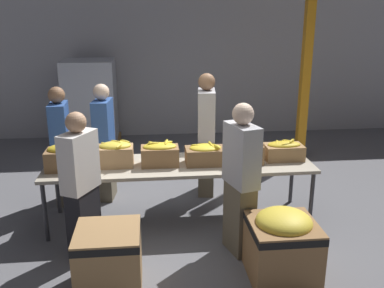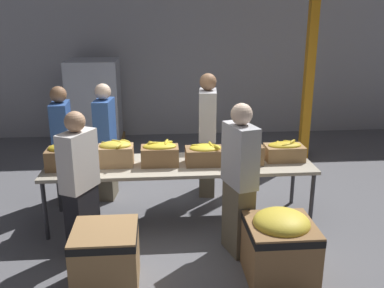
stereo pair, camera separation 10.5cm
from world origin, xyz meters
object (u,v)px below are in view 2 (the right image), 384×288
Objects in this scene: banana_box_3 at (205,154)px; banana_box_5 at (284,151)px; volunteer_3 at (106,143)px; donation_bin_0 at (106,256)px; support_pillar at (312,43)px; volunteer_1 at (80,185)px; volunteer_2 at (239,181)px; banana_box_4 at (244,152)px; banana_box_0 at (65,156)px; volunteer_4 at (207,136)px; banana_box_1 at (116,153)px; pallet_stack_0 at (95,104)px; banana_box_2 at (160,153)px; donation_bin_1 at (280,244)px; sorting_table at (180,167)px; volunteer_0 at (63,146)px.

banana_box_5 is (0.98, 0.07, -0.01)m from banana_box_3.
banana_box_5 is at bearing 78.35° from volunteer_3.
donation_bin_0 is 4.89m from support_pillar.
volunteer_2 is at bearing -65.93° from volunteer_1.
banana_box_4 is 2.06m from donation_bin_0.
volunteer_4 is (1.77, 0.86, -0.05)m from banana_box_0.
volunteer_3 is 0.93× the size of volunteer_4.
volunteer_4 is at bearing 81.64° from banana_box_3.
volunteer_3 is at bearing 65.94° from banana_box_0.
banana_box_1 is 2.05m from banana_box_5.
donation_bin_0 is at bearing -81.61° from pallet_stack_0.
support_pillar reaches higher than banana_box_1.
banana_box_2 is at bearing 30.33° from volunteer_2.
donation_bin_1 is at bearing -112.20° from support_pillar.
volunteer_3 is 1.40m from volunteer_4.
volunteer_4 is at bearing -144.67° from support_pillar.
sorting_table is at bearing 59.72° from donation_bin_0.
banana_box_4 is at bearing 95.47° from donation_bin_1.
donation_bin_1 is at bearing -84.53° from banana_box_4.
donation_bin_1 is at bearing -48.77° from banana_box_2.
volunteer_0 reaches higher than banana_box_4.
support_pillar reaches higher than donation_bin_1.
pallet_stack_0 is at bearing 163.28° from support_pillar.
volunteer_1 is at bearing -84.68° from pallet_stack_0.
volunteer_3 is at bearing 147.04° from banana_box_3.
volunteer_4 is at bearing 111.19° from banana_box_4.
sorting_table is at bearing 19.81° from volunteer_2.
banana_box_3 is 1.96m from volunteer_0.
volunteer_0 reaches higher than banana_box_1.
banana_box_2 is 0.54m from banana_box_3.
volunteer_2 is (-0.71, -0.81, -0.05)m from banana_box_5.
banana_box_3 is 0.30× the size of volunteer_1.
pallet_stack_0 is (-2.32, 4.55, 0.44)m from donation_bin_1.
donation_bin_0 is at bearing -112.31° from banana_box_2.
banana_box_1 is 0.88× the size of banana_box_5.
donation_bin_1 is at bearing -80.02° from volunteer_1.
pallet_stack_0 is (-2.20, 3.31, -0.08)m from banana_box_4.
support_pillar reaches higher than banana_box_5.
banana_box_1 is 0.95× the size of banana_box_4.
donation_bin_1 is at bearing -106.79° from banana_box_5.
volunteer_3 is at bearing 132.03° from banana_box_2.
banana_box_4 is 2.40m from volunteer_0.
banana_box_1 is 0.26× the size of volunteer_1.
volunteer_4 reaches higher than banana_box_2.
banana_box_0 is at bearing -17.20° from volunteer_3.
banana_box_2 is (1.10, 0.03, -0.01)m from banana_box_0.
donation_bin_0 is (0.31, -0.63, -0.45)m from volunteer_1.
sorting_table reaches higher than donation_bin_0.
banana_box_0 is at bearing 179.71° from banana_box_4.
volunteer_4 is at bearing -52.56° from pallet_stack_0.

